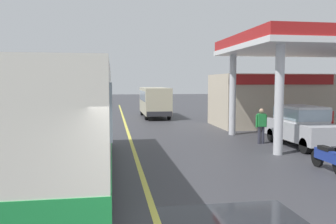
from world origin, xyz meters
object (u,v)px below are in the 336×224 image
at_px(pedestrian_by_shop, 261,124).
at_px(coach_bus_main, 70,120).
at_px(minibus_opposing_lane, 155,99).
at_px(pedestrian_near_pump, 302,121).
at_px(motorcycle_parked_forecourt, 328,157).
at_px(car_at_pump, 302,124).

bearing_deg(pedestrian_by_shop, coach_bus_main, -152.01).
distance_m(coach_bus_main, minibus_opposing_lane, 18.25).
bearing_deg(pedestrian_near_pump, minibus_opposing_lane, 115.18).
bearing_deg(minibus_opposing_lane, pedestrian_near_pump, -64.82).
distance_m(coach_bus_main, pedestrian_by_shop, 9.31).
bearing_deg(pedestrian_by_shop, motorcycle_parked_forecourt, -89.88).
relative_size(coach_bus_main, pedestrian_by_shop, 6.65).
bearing_deg(car_at_pump, motorcycle_parked_forecourt, -109.72).
height_order(motorcycle_parked_forecourt, pedestrian_near_pump, pedestrian_near_pump).
xyz_separation_m(minibus_opposing_lane, motorcycle_parked_forecourt, (3.44, -18.42, -1.03)).
relative_size(minibus_opposing_lane, pedestrian_by_shop, 3.69).
relative_size(car_at_pump, minibus_opposing_lane, 0.69).
bearing_deg(car_at_pump, pedestrian_near_pump, 60.15).
distance_m(pedestrian_near_pump, pedestrian_by_shop, 2.57).
xyz_separation_m(pedestrian_near_pump, pedestrian_by_shop, (-2.46, -0.72, 0.00)).
bearing_deg(car_at_pump, minibus_opposing_lane, 109.39).
bearing_deg(pedestrian_by_shop, minibus_opposing_lane, 104.51).
height_order(coach_bus_main, pedestrian_by_shop, coach_bus_main).
relative_size(motorcycle_parked_forecourt, pedestrian_near_pump, 1.08).
xyz_separation_m(motorcycle_parked_forecourt, pedestrian_by_shop, (-0.01, 5.16, 0.49)).
relative_size(coach_bus_main, pedestrian_near_pump, 6.65).
distance_m(coach_bus_main, motorcycle_parked_forecourt, 8.34).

